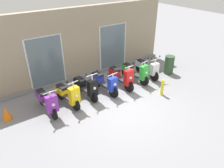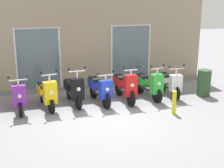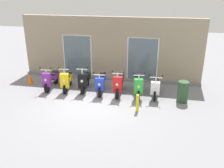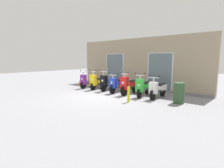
# 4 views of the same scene
# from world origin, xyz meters

# --- Properties ---
(ground_plane) EXTENTS (40.00, 40.00, 0.00)m
(ground_plane) POSITION_xyz_m (0.00, 0.00, 0.00)
(ground_plane) COLOR gray
(storefront_facade) EXTENTS (9.45, 0.50, 3.26)m
(storefront_facade) POSITION_xyz_m (0.00, 3.34, 1.57)
(storefront_facade) COLOR gray
(storefront_facade) RESTS_ON ground_plane
(scooter_purple) EXTENTS (0.57, 1.61, 1.22)m
(scooter_purple) POSITION_xyz_m (-2.49, 1.35, 0.47)
(scooter_purple) COLOR black
(scooter_purple) RESTS_ON ground_plane
(scooter_yellow) EXTENTS (0.59, 1.50, 1.30)m
(scooter_yellow) POSITION_xyz_m (-1.66, 1.33, 0.47)
(scooter_yellow) COLOR black
(scooter_yellow) RESTS_ON ground_plane
(scooter_black) EXTENTS (0.57, 1.53, 1.32)m
(scooter_black) POSITION_xyz_m (-0.80, 1.43, 0.48)
(scooter_black) COLOR black
(scooter_black) RESTS_ON ground_plane
(scooter_blue) EXTENTS (0.60, 1.64, 1.18)m
(scooter_blue) POSITION_xyz_m (0.02, 1.33, 0.48)
(scooter_blue) COLOR black
(scooter_blue) RESTS_ON ground_plane
(scooter_red) EXTENTS (0.52, 1.65, 1.29)m
(scooter_red) POSITION_xyz_m (0.87, 1.28, 0.51)
(scooter_red) COLOR black
(scooter_red) RESTS_ON ground_plane
(scooter_green) EXTENTS (0.61, 1.61, 1.27)m
(scooter_green) POSITION_xyz_m (1.73, 1.33, 0.50)
(scooter_green) COLOR black
(scooter_green) RESTS_ON ground_plane
(scooter_white) EXTENTS (0.58, 1.57, 1.20)m
(scooter_white) POSITION_xyz_m (2.52, 1.40, 0.47)
(scooter_white) COLOR black
(scooter_white) RESTS_ON ground_plane
(curb_bollard) EXTENTS (0.12, 0.12, 0.70)m
(curb_bollard) POSITION_xyz_m (1.88, -0.21, 0.35)
(curb_bollard) COLOR yellow
(curb_bollard) RESTS_ON ground_plane
(traffic_cone) EXTENTS (0.32, 0.32, 0.52)m
(traffic_cone) POSITION_xyz_m (-3.84, 1.72, 0.26)
(traffic_cone) COLOR orange
(traffic_cone) RESTS_ON ground_plane
(trash_bin) EXTENTS (0.46, 0.46, 0.92)m
(trash_bin) POSITION_xyz_m (3.68, 1.05, 0.46)
(trash_bin) COLOR #2D4C2D
(trash_bin) RESTS_ON ground_plane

